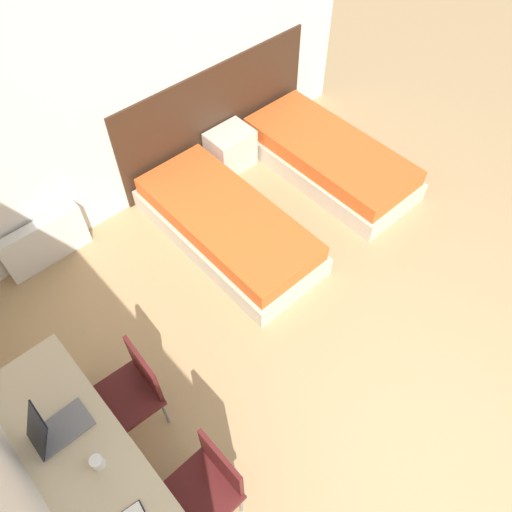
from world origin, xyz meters
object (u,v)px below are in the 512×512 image
object	(u,v)px
nightstand	(230,149)
chair_near_laptop	(131,390)
bed_near_window	(227,226)
bed_near_door	(329,159)
chair_near_notebook	(206,486)
laptop	(53,430)

from	to	relation	value
nightstand	chair_near_laptop	size ratio (longest dim) A/B	0.58
nightstand	bed_near_window	bearing A→B (deg)	-131.98
bed_near_door	chair_near_notebook	distance (m)	3.64
bed_near_window	nightstand	bearing A→B (deg)	48.02
bed_near_window	nightstand	xyz separation A→B (m)	(0.74, 0.82, 0.04)
chair_near_laptop	chair_near_notebook	world-z (taller)	same
laptop	chair_near_laptop	bearing A→B (deg)	6.51
laptop	nightstand	bearing A→B (deg)	31.55
bed_near_window	laptop	world-z (taller)	laptop
bed_near_door	bed_near_window	bearing A→B (deg)	180.00
chair_near_notebook	bed_near_window	bearing A→B (deg)	46.40
chair_near_laptop	chair_near_notebook	xyz separation A→B (m)	(0.00, -0.87, 0.00)
nightstand	laptop	bearing A→B (deg)	-148.35
chair_near_notebook	nightstand	bearing A→B (deg)	46.67
chair_near_notebook	bed_near_door	bearing A→B (deg)	29.08
chair_near_laptop	bed_near_door	bearing A→B (deg)	19.71
chair_near_laptop	laptop	xyz separation A→B (m)	(-0.53, -0.06, 0.35)
bed_near_door	chair_near_laptop	xyz separation A→B (m)	(-3.14, -0.93, 0.27)
bed_near_window	chair_near_laptop	bearing A→B (deg)	-150.87
laptop	chair_near_notebook	bearing A→B (deg)	-56.90
bed_near_door	nightstand	xyz separation A→B (m)	(-0.74, 0.82, 0.04)
chair_near_laptop	laptop	world-z (taller)	laptop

